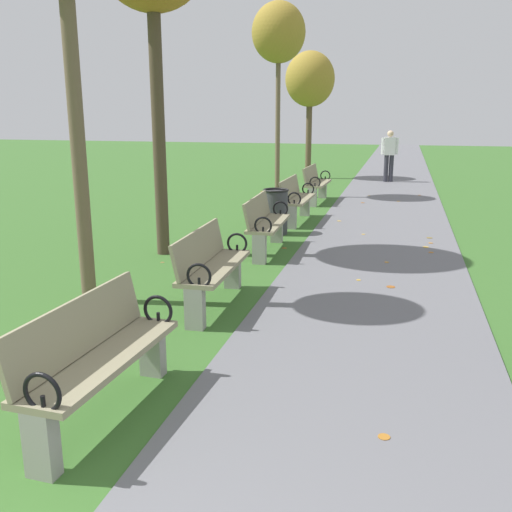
# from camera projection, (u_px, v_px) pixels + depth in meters

# --- Properties ---
(paved_walkway) EXTENTS (2.57, 44.00, 0.02)m
(paved_walkway) POSITION_uv_depth(u_px,v_px,m) (392.00, 183.00, 18.10)
(paved_walkway) COLOR slate
(paved_walkway) RESTS_ON ground
(park_bench_2) EXTENTS (0.55, 1.62, 0.90)m
(park_bench_2) POSITION_uv_depth(u_px,v_px,m) (97.00, 356.00, 4.15)
(park_bench_2) COLOR gray
(park_bench_2) RESTS_ON ground
(park_bench_3) EXTENTS (0.51, 1.61, 0.90)m
(park_bench_3) POSITION_uv_depth(u_px,v_px,m) (211.00, 266.00, 6.57)
(park_bench_3) COLOR gray
(park_bench_3) RESTS_ON ground
(park_bench_4) EXTENTS (0.53, 1.62, 0.90)m
(park_bench_4) POSITION_uv_depth(u_px,v_px,m) (266.00, 223.00, 9.13)
(park_bench_4) COLOR gray
(park_bench_4) RESTS_ON ground
(park_bench_5) EXTENTS (0.49, 1.61, 0.90)m
(park_bench_5) POSITION_uv_depth(u_px,v_px,m) (296.00, 198.00, 11.67)
(park_bench_5) COLOR gray
(park_bench_5) RESTS_ON ground
(park_bench_6) EXTENTS (0.52, 1.61, 0.90)m
(park_bench_6) POSITION_uv_depth(u_px,v_px,m) (316.00, 183.00, 14.23)
(park_bench_6) COLOR gray
(park_bench_6) RESTS_ON ground
(tree_4) EXTENTS (1.35, 1.35, 4.89)m
(tree_4) POSITION_uv_depth(u_px,v_px,m) (279.00, 34.00, 14.20)
(tree_4) COLOR brown
(tree_4) RESTS_ON ground
(tree_5) EXTENTS (1.62, 1.62, 4.15)m
(tree_5) POSITION_uv_depth(u_px,v_px,m) (310.00, 80.00, 18.67)
(tree_5) COLOR brown
(tree_5) RESTS_ON ground
(pedestrian_walking) EXTENTS (0.53, 0.25, 1.62)m
(pedestrian_walking) POSITION_uv_depth(u_px,v_px,m) (389.00, 153.00, 18.12)
(pedestrian_walking) COLOR #2D2D38
(pedestrian_walking) RESTS_ON paved_walkway
(trash_bin) EXTENTS (0.48, 0.48, 0.84)m
(trash_bin) POSITION_uv_depth(u_px,v_px,m) (276.00, 211.00, 10.52)
(trash_bin) COLOR #38383D
(trash_bin) RESTS_ON ground
(scattered_leaves) EXTENTS (4.68, 17.21, 0.02)m
(scattered_leaves) POSITION_uv_depth(u_px,v_px,m) (330.00, 264.00, 8.46)
(scattered_leaves) COLOR #93511E
(scattered_leaves) RESTS_ON ground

